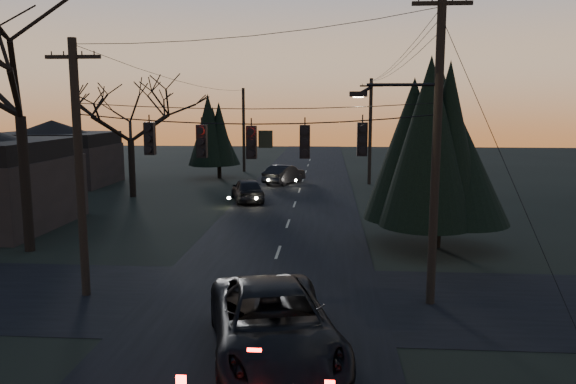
# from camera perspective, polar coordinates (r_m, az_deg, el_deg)

# --- Properties ---
(main_road) EXTENTS (8.00, 120.00, 0.02)m
(main_road) POSITION_cam_1_polar(r_m,az_deg,el_deg) (28.54, -0.30, -4.08)
(main_road) COLOR black
(main_road) RESTS_ON ground
(cross_road) EXTENTS (60.00, 7.00, 0.02)m
(cross_road) POSITION_cam_1_polar(r_m,az_deg,el_deg) (18.97, -2.66, -10.82)
(cross_road) COLOR black
(cross_road) RESTS_ON ground
(utility_pole_right) EXTENTS (5.00, 0.30, 10.00)m
(utility_pole_right) POSITION_cam_1_polar(r_m,az_deg,el_deg) (19.15, 14.23, -10.93)
(utility_pole_right) COLOR black
(utility_pole_right) RESTS_ON ground
(utility_pole_left) EXTENTS (1.80, 0.30, 8.50)m
(utility_pole_left) POSITION_cam_1_polar(r_m,az_deg,el_deg) (20.53, -19.78, -9.82)
(utility_pole_left) COLOR black
(utility_pole_left) RESTS_ON ground
(utility_pole_far_r) EXTENTS (1.80, 0.30, 8.50)m
(utility_pole_far_r) POSITION_cam_1_polar(r_m,az_deg,el_deg) (46.30, 8.23, 0.80)
(utility_pole_far_r) COLOR black
(utility_pole_far_r) RESTS_ON ground
(utility_pole_far_l) EXTENTS (0.30, 0.30, 8.00)m
(utility_pole_far_l) POSITION_cam_1_polar(r_m,az_deg,el_deg) (54.73, -4.47, 2.09)
(utility_pole_far_l) COLOR black
(utility_pole_far_l) RESTS_ON ground
(span_signal_assembly) EXTENTS (11.50, 0.44, 1.55)m
(span_signal_assembly) POSITION_cam_1_polar(r_m,az_deg,el_deg) (17.93, -3.54, 5.26)
(span_signal_assembly) COLOR black
(span_signal_assembly) RESTS_ON ground
(bare_tree_left) EXTENTS (9.80, 9.80, 11.84)m
(bare_tree_left) POSITION_cam_1_polar(r_m,az_deg,el_deg) (26.77, -25.88, 12.02)
(bare_tree_left) COLOR black
(bare_tree_left) RESTS_ON ground
(evergreen_right) EXTENTS (4.82, 4.82, 7.33)m
(evergreen_right) POSITION_cam_1_polar(r_m,az_deg,el_deg) (25.73, 15.21, 3.78)
(evergreen_right) COLOR black
(evergreen_right) RESTS_ON ground
(bare_tree_dist) EXTENTS (7.37, 7.37, 7.84)m
(bare_tree_dist) POSITION_cam_1_polar(r_m,az_deg,el_deg) (40.49, -15.77, 7.21)
(bare_tree_dist) COLOR black
(bare_tree_dist) RESTS_ON ground
(evergreen_dist) EXTENTS (3.88, 3.88, 6.39)m
(evergreen_dist) POSITION_cam_1_polar(r_m,az_deg,el_deg) (49.75, -7.05, 5.76)
(evergreen_dist) COLOR black
(evergreen_dist) RESTS_ON ground
(house_left_far) EXTENTS (9.00, 7.00, 5.20)m
(house_left_far) POSITION_cam_1_polar(r_m,az_deg,el_deg) (49.17, -22.72, 3.72)
(house_left_far) COLOR black
(house_left_far) RESTS_ON ground
(suv_near) EXTENTS (4.41, 7.02, 1.81)m
(suv_near) POSITION_cam_1_polar(r_m,az_deg,el_deg) (14.52, -1.53, -13.34)
(suv_near) COLOR black
(suv_near) RESTS_ON ground
(sedan_oncoming_a) EXTENTS (3.02, 4.93, 1.57)m
(sedan_oncoming_a) POSITION_cam_1_polar(r_m,az_deg,el_deg) (37.50, -4.12, 0.21)
(sedan_oncoming_a) COLOR black
(sedan_oncoming_a) RESTS_ON ground
(sedan_oncoming_b) EXTENTS (3.38, 4.92, 1.54)m
(sedan_oncoming_b) POSITION_cam_1_polar(r_m,az_deg,el_deg) (45.98, -0.38, 1.80)
(sedan_oncoming_b) COLOR black
(sedan_oncoming_b) RESTS_ON ground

